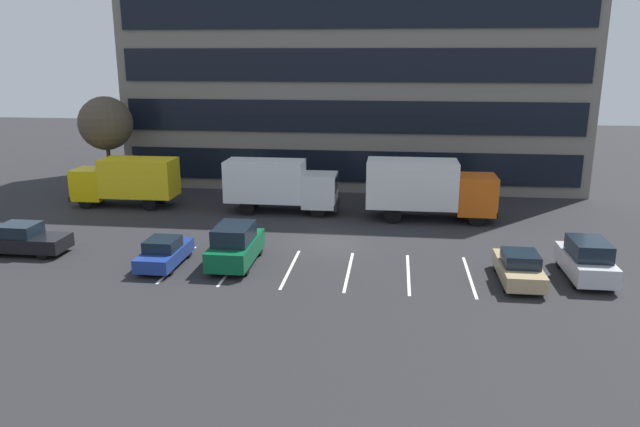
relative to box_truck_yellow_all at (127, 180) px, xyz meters
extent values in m
plane|color=#262628|center=(14.32, -6.44, -1.83)|extent=(120.00, 120.00, 0.00)
cube|color=slate|center=(14.32, 11.56, 8.97)|extent=(34.29, 11.20, 21.60)
cube|color=black|center=(14.32, 5.90, 0.15)|extent=(32.92, 0.16, 2.30)
cube|color=black|center=(14.32, 5.90, 3.75)|extent=(32.92, 0.16, 2.30)
cube|color=black|center=(14.32, 5.90, 7.35)|extent=(32.92, 0.16, 2.30)
cube|color=black|center=(14.32, 5.90, 10.95)|extent=(32.92, 0.16, 2.30)
cube|color=silver|center=(7.32, -10.74, -1.82)|extent=(0.14, 5.40, 0.01)
cube|color=silver|center=(10.12, -10.74, -1.82)|extent=(0.14, 5.40, 0.01)
cube|color=silver|center=(12.92, -10.74, -1.82)|extent=(0.14, 5.40, 0.01)
cube|color=silver|center=(15.72, -10.74, -1.82)|extent=(0.14, 5.40, 0.01)
cube|color=silver|center=(18.52, -10.74, -1.82)|extent=(0.14, 5.40, 0.01)
cube|color=silver|center=(21.32, -10.74, -1.82)|extent=(0.14, 5.40, 0.01)
cube|color=yellow|center=(-2.55, 0.00, -0.34)|extent=(2.04, 2.23, 2.04)
cube|color=black|center=(-3.55, 0.00, 0.06)|extent=(0.06, 1.87, 0.90)
cube|color=yellow|center=(0.89, 0.00, 0.17)|extent=(4.83, 2.32, 2.51)
cube|color=black|center=(-3.61, 0.00, -1.23)|extent=(0.19, 2.23, 0.37)
cylinder|color=black|center=(-2.55, -0.95, -1.36)|extent=(0.93, 0.28, 0.93)
cylinder|color=black|center=(-2.55, 0.95, -1.36)|extent=(0.93, 0.28, 0.93)
cylinder|color=black|center=(1.85, -0.95, -1.36)|extent=(0.93, 0.28, 0.93)
cylinder|color=black|center=(1.85, 0.95, -1.36)|extent=(0.93, 0.28, 0.93)
cube|color=#D85914|center=(22.70, -0.97, -0.14)|extent=(2.32, 2.53, 2.32)
cube|color=black|center=(23.84, -0.97, 0.32)|extent=(0.06, 2.12, 1.02)
cube|color=white|center=(18.81, -0.97, 0.43)|extent=(5.47, 2.63, 2.84)
cube|color=black|center=(23.91, -0.97, -1.14)|extent=(0.21, 2.53, 0.42)
cylinder|color=black|center=(22.70, 0.12, -1.30)|extent=(1.05, 0.32, 1.05)
cylinder|color=black|center=(22.70, -2.05, -1.30)|extent=(1.05, 0.32, 1.05)
cylinder|color=black|center=(17.71, 0.12, -1.30)|extent=(1.05, 0.32, 1.05)
cylinder|color=black|center=(17.71, -2.05, -1.30)|extent=(1.05, 0.32, 1.05)
cube|color=white|center=(13.05, -0.29, -0.29)|extent=(2.11, 2.31, 2.11)
cube|color=black|center=(14.08, -0.29, 0.13)|extent=(0.06, 1.94, 0.93)
cube|color=white|center=(9.49, -0.29, 0.24)|extent=(5.00, 2.40, 2.59)
cube|color=black|center=(14.15, -0.29, -1.20)|extent=(0.19, 2.31, 0.38)
cylinder|color=black|center=(13.05, 0.70, -1.35)|extent=(0.96, 0.29, 0.96)
cylinder|color=black|center=(13.05, -1.28, -1.35)|extent=(0.96, 0.29, 0.96)
cylinder|color=black|center=(8.49, 0.70, -1.35)|extent=(0.96, 0.29, 0.96)
cylinder|color=black|center=(8.49, -1.28, -1.35)|extent=(0.96, 0.29, 0.96)
cube|color=silver|center=(26.50, -10.31, -1.15)|extent=(1.76, 4.16, 0.86)
cube|color=black|center=(26.50, -10.52, -0.33)|extent=(1.55, 2.29, 0.77)
cylinder|color=black|center=(25.72, -8.98, -1.52)|extent=(0.20, 0.61, 0.61)
cylinder|color=black|center=(27.27, -8.98, -1.52)|extent=(0.20, 0.61, 0.61)
cylinder|color=black|center=(25.72, -11.64, -1.52)|extent=(0.20, 0.61, 0.61)
cylinder|color=black|center=(27.27, -11.64, -1.52)|extent=(0.20, 0.61, 0.61)
cube|color=navy|center=(6.81, -11.00, -1.29)|extent=(1.65, 3.93, 0.64)
cube|color=black|center=(6.81, -11.20, -0.69)|extent=(1.45, 1.65, 0.55)
cylinder|color=black|center=(6.10, -9.75, -1.55)|extent=(0.20, 0.55, 0.55)
cylinder|color=black|center=(7.52, -9.75, -1.55)|extent=(0.20, 0.55, 0.55)
cylinder|color=black|center=(6.10, -12.26, -1.55)|extent=(0.20, 0.55, 0.55)
cylinder|color=black|center=(7.52, -12.26, -1.55)|extent=(0.20, 0.55, 0.55)
cube|color=tan|center=(23.39, -11.16, -1.27)|extent=(1.71, 4.08, 0.66)
cube|color=black|center=(23.39, -11.36, -0.65)|extent=(1.50, 1.71, 0.57)
cylinder|color=black|center=(22.65, -9.85, -1.54)|extent=(0.21, 0.57, 0.57)
cylinder|color=black|center=(24.13, -9.85, -1.54)|extent=(0.21, 0.57, 0.57)
cylinder|color=black|center=(22.65, -12.46, -1.54)|extent=(0.21, 0.57, 0.57)
cylinder|color=black|center=(24.13, -12.46, -1.54)|extent=(0.21, 0.57, 0.57)
cube|color=black|center=(-1.00, -10.15, -1.23)|extent=(4.38, 1.83, 0.71)
cube|color=black|center=(-1.22, -10.15, -0.57)|extent=(1.84, 1.61, 0.61)
cylinder|color=black|center=(0.40, -9.36, -1.52)|extent=(0.61, 0.22, 0.61)
cylinder|color=black|center=(0.40, -10.94, -1.52)|extent=(0.61, 0.22, 0.61)
cylinder|color=black|center=(-2.40, -9.36, -1.52)|extent=(0.61, 0.22, 0.61)
cube|color=#0C5933|center=(10.18, -10.39, -1.09)|extent=(1.90, 4.48, 0.93)
cube|color=black|center=(10.18, -10.62, -0.22)|extent=(1.67, 2.47, 0.83)
cylinder|color=black|center=(9.35, -8.96, -1.50)|extent=(0.21, 0.66, 0.66)
cylinder|color=black|center=(11.01, -8.96, -1.50)|extent=(0.21, 0.66, 0.66)
cylinder|color=black|center=(9.35, -11.83, -1.50)|extent=(0.21, 0.66, 0.66)
cylinder|color=black|center=(11.01, -11.83, -1.50)|extent=(0.21, 0.66, 0.66)
cylinder|color=#473323|center=(-2.68, 3.09, 0.03)|extent=(0.28, 0.28, 3.71)
sphere|color=#4C4233|center=(-2.68, 3.09, 3.37)|extent=(3.78, 3.78, 3.78)
camera|label=1|loc=(17.69, -37.50, 8.12)|focal=33.79mm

